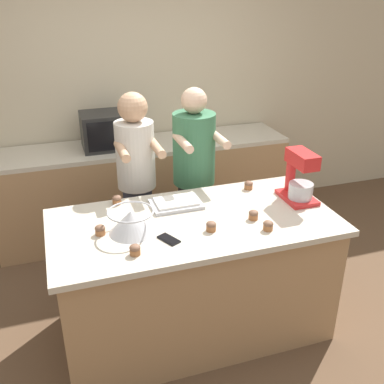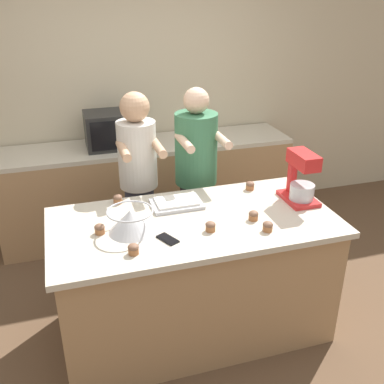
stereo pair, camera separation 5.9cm
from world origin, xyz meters
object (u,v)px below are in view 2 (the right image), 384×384
Objects in this scene: microwave_oven at (112,130)px; cupcake_1 at (253,215)px; cupcake_0 at (100,229)px; cupcake_6 at (118,199)px; stand_mixer at (301,180)px; person_left at (139,185)px; cupcake_5 at (250,186)px; cupcake_2 at (133,249)px; baking_tray at (177,203)px; mixing_bowl at (131,220)px; cupcake_3 at (210,226)px; cupcake_4 at (268,226)px; cell_phone at (168,239)px; person_right at (196,180)px.

microwave_oven is 7.32× the size of cupcake_1.
cupcake_6 is at bearing 66.54° from cupcake_0.
person_left is at bearing 146.06° from stand_mixer.
stand_mixer is at bearing -46.96° from cupcake_5.
cupcake_2 is 1.17m from cupcake_5.
stand_mixer is 0.88m from baking_tray.
cupcake_3 is at bearing -15.73° from mixing_bowl.
baking_tray is 5.39× the size of cupcake_0.
stand_mixer is 5.65× the size of cupcake_5.
cupcake_0 and cupcake_2 have the same top height.
person_left is at bearing 77.69° from cupcake_2.
cupcake_2 is at bearing -166.76° from cupcake_3.
baking_tray is at bearing -71.37° from person_left.
cupcake_6 is (-0.84, 0.66, 0.00)m from cupcake_4.
baking_tray is at bearing 68.15° from cell_phone.
baking_tray is 2.18× the size of cell_phone.
stand_mixer is at bearing 15.42° from cupcake_2.
cupcake_6 is at bearing 148.20° from cupcake_1.
mixing_bowl is at bearing -130.60° from person_right.
baking_tray is 0.66m from cupcake_2.
person_right is 0.91m from stand_mixer.
cupcake_1 is 0.47m from cupcake_5.
cupcake_6 is (-0.50, 0.56, 0.00)m from cupcake_3.
cell_phone is (-0.17, -0.43, -0.01)m from baking_tray.
cupcake_6 is (-0.98, 0.06, 0.00)m from cupcake_5.
mixing_bowl is at bearing -143.68° from baking_tray.
stand_mixer is 5.65× the size of cupcake_2.
cupcake_3 is at bearing -101.85° from person_right.
person_left is at bearing 62.68° from cupcake_0.
stand_mixer is at bearing 2.22° from cupcake_0.
cupcake_5 is at bearing -28.38° from person_left.
person_right is 5.51× the size of mixing_bowl.
person_left is 24.61× the size of cupcake_0.
stand_mixer is 2.28× the size of cell_phone.
microwave_oven reaches higher than baking_tray.
person_left is 0.54m from baking_tray.
cupcake_0 and cupcake_3 have the same top height.
cupcake_0 is 1.04m from cupcake_4.
stand_mixer is 0.78m from cupcake_3.
person_left is at bearing 151.62° from cupcake_5.
cupcake_2 is at bearing -157.48° from cell_phone.
cupcake_0 is at bearing -177.78° from stand_mixer.
cupcake_3 is at bearing -170.14° from cupcake_1.
person_right is 24.65× the size of cupcake_0.
baking_tray is at bearing 168.14° from stand_mixer.
mixing_bowl is 4.48× the size of cupcake_1.
cupcake_3 is (0.28, 0.03, 0.03)m from cell_phone.
cupcake_5 is (-0.26, 0.27, -0.13)m from stand_mixer.
person_right is at bearing 27.28° from cupcake_6.
stand_mixer is 1.41m from cupcake_0.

